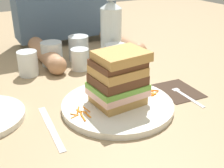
% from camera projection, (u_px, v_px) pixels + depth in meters
% --- Properties ---
extents(ground_plane, '(3.00, 3.00, 0.00)m').
position_uv_depth(ground_plane, '(114.00, 110.00, 0.74)').
color(ground_plane, '#9E8460').
extents(main_plate, '(0.29, 0.29, 0.02)m').
position_uv_depth(main_plate, '(118.00, 105.00, 0.74)').
color(main_plate, white).
rests_on(main_plate, ground_plane).
extents(sandwich, '(0.14, 0.12, 0.14)m').
position_uv_depth(sandwich, '(118.00, 78.00, 0.71)').
color(sandwich, tan).
rests_on(sandwich, main_plate).
extents(carrot_shred_0, '(0.01, 0.03, 0.00)m').
position_uv_depth(carrot_shred_0, '(88.00, 115.00, 0.68)').
color(carrot_shred_0, orange).
rests_on(carrot_shred_0, main_plate).
extents(carrot_shred_1, '(0.01, 0.02, 0.00)m').
position_uv_depth(carrot_shred_1, '(79.00, 111.00, 0.69)').
color(carrot_shred_1, orange).
rests_on(carrot_shred_1, main_plate).
extents(carrot_shred_2, '(0.02, 0.02, 0.00)m').
position_uv_depth(carrot_shred_2, '(74.00, 114.00, 0.68)').
color(carrot_shred_2, orange).
rests_on(carrot_shred_2, main_plate).
extents(carrot_shred_3, '(0.02, 0.02, 0.00)m').
position_uv_depth(carrot_shred_3, '(82.00, 111.00, 0.70)').
color(carrot_shred_3, orange).
rests_on(carrot_shred_3, main_plate).
extents(carrot_shred_4, '(0.02, 0.03, 0.00)m').
position_uv_depth(carrot_shred_4, '(78.00, 110.00, 0.70)').
color(carrot_shred_4, orange).
rests_on(carrot_shred_4, main_plate).
extents(carrot_shred_5, '(0.02, 0.01, 0.00)m').
position_uv_depth(carrot_shred_5, '(75.00, 116.00, 0.67)').
color(carrot_shred_5, orange).
rests_on(carrot_shred_5, main_plate).
extents(carrot_shred_6, '(0.01, 0.03, 0.00)m').
position_uv_depth(carrot_shred_6, '(87.00, 109.00, 0.70)').
color(carrot_shred_6, orange).
rests_on(carrot_shred_6, main_plate).
extents(carrot_shred_7, '(0.01, 0.03, 0.00)m').
position_uv_depth(carrot_shred_7, '(83.00, 117.00, 0.67)').
color(carrot_shred_7, orange).
rests_on(carrot_shred_7, main_plate).
extents(carrot_shred_8, '(0.01, 0.02, 0.00)m').
position_uv_depth(carrot_shred_8, '(151.00, 90.00, 0.80)').
color(carrot_shred_8, orange).
rests_on(carrot_shred_8, main_plate).
extents(carrot_shred_9, '(0.02, 0.02, 0.00)m').
position_uv_depth(carrot_shred_9, '(153.00, 94.00, 0.78)').
color(carrot_shred_9, orange).
rests_on(carrot_shred_9, main_plate).
extents(carrot_shred_10, '(0.03, 0.01, 0.00)m').
position_uv_depth(carrot_shred_10, '(148.00, 91.00, 0.79)').
color(carrot_shred_10, orange).
rests_on(carrot_shred_10, main_plate).
extents(carrot_shred_11, '(0.02, 0.02, 0.00)m').
position_uv_depth(carrot_shred_11, '(154.00, 90.00, 0.80)').
color(carrot_shred_11, orange).
rests_on(carrot_shred_11, main_plate).
extents(carrot_shred_12, '(0.01, 0.02, 0.00)m').
position_uv_depth(carrot_shred_12, '(150.00, 95.00, 0.77)').
color(carrot_shred_12, orange).
rests_on(carrot_shred_12, main_plate).
extents(carrot_shred_13, '(0.03, 0.01, 0.00)m').
position_uv_depth(carrot_shred_13, '(156.00, 94.00, 0.78)').
color(carrot_shred_13, orange).
rests_on(carrot_shred_13, main_plate).
extents(carrot_shred_14, '(0.02, 0.02, 0.00)m').
position_uv_depth(carrot_shred_14, '(146.00, 90.00, 0.80)').
color(carrot_shred_14, orange).
rests_on(carrot_shred_14, main_plate).
extents(carrot_shred_15, '(0.03, 0.01, 0.00)m').
position_uv_depth(carrot_shred_15, '(142.00, 93.00, 0.78)').
color(carrot_shred_15, orange).
rests_on(carrot_shred_15, main_plate).
extents(carrot_shred_16, '(0.01, 0.02, 0.00)m').
position_uv_depth(carrot_shred_16, '(154.00, 94.00, 0.78)').
color(carrot_shred_16, orange).
rests_on(carrot_shred_16, main_plate).
extents(napkin_dark, '(0.12, 0.14, 0.00)m').
position_uv_depth(napkin_dark, '(177.00, 91.00, 0.84)').
color(napkin_dark, '#38281E').
rests_on(napkin_dark, ground_plane).
extents(fork, '(0.02, 0.17, 0.00)m').
position_uv_depth(fork, '(183.00, 93.00, 0.82)').
color(fork, silver).
rests_on(fork, napkin_dark).
extents(knife, '(0.03, 0.20, 0.00)m').
position_uv_depth(knife, '(52.00, 128.00, 0.66)').
color(knife, silver).
rests_on(knife, ground_plane).
extents(juice_glass, '(0.08, 0.08, 0.09)m').
position_uv_depth(juice_glass, '(116.00, 60.00, 0.96)').
color(juice_glass, white).
rests_on(juice_glass, ground_plane).
extents(water_bottle, '(0.07, 0.07, 0.26)m').
position_uv_depth(water_bottle, '(111.00, 31.00, 1.01)').
color(water_bottle, silver).
rests_on(water_bottle, ground_plane).
extents(empty_tumbler_0, '(0.06, 0.06, 0.08)m').
position_uv_depth(empty_tumbler_0, '(28.00, 63.00, 0.93)').
color(empty_tumbler_0, silver).
rests_on(empty_tumbler_0, ground_plane).
extents(empty_tumbler_1, '(0.07, 0.07, 0.09)m').
position_uv_depth(empty_tumbler_1, '(79.00, 48.00, 1.06)').
color(empty_tumbler_1, silver).
rests_on(empty_tumbler_1, ground_plane).
extents(empty_tumbler_2, '(0.06, 0.06, 0.07)m').
position_uv_depth(empty_tumbler_2, '(80.00, 59.00, 0.98)').
color(empty_tumbler_2, silver).
rests_on(empty_tumbler_2, ground_plane).
extents(empty_tumbler_3, '(0.07, 0.07, 0.08)m').
position_uv_depth(empty_tumbler_3, '(52.00, 54.00, 1.01)').
color(empty_tumbler_3, silver).
rests_on(empty_tumbler_3, ground_plane).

